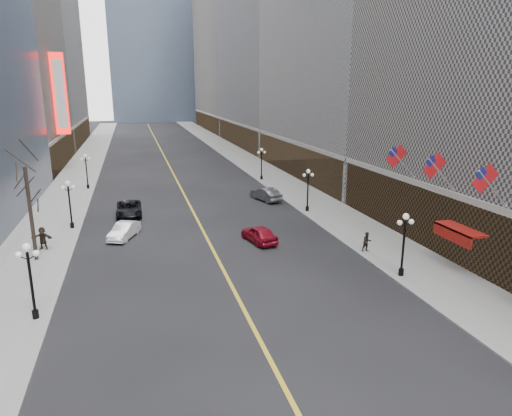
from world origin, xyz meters
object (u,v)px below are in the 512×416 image
streetlamp_west_1 (30,273)px  car_sb_mid (259,234)px  streetlamp_east_2 (308,186)px  car_nb_far (129,209)px  streetlamp_west_2 (69,199)px  streetlamp_west_3 (86,168)px  car_sb_far (266,194)px  streetlamp_east_3 (262,160)px  streetlamp_east_1 (404,238)px  car_nb_mid (124,231)px

streetlamp_west_1 → car_sb_mid: 18.95m
streetlamp_east_2 → car_sb_mid: 11.30m
car_nb_far → car_sb_mid: size_ratio=1.26×
streetlamp_west_2 → car_sb_mid: streetlamp_west_2 is taller
streetlamp_east_2 → streetlamp_west_3: (-23.60, 18.00, 0.00)m
streetlamp_west_1 → streetlamp_west_3: size_ratio=1.00×
car_nb_far → car_sb_far: 15.85m
streetlamp_east_3 → car_sb_mid: (-7.59, -26.09, -2.17)m
streetlamp_west_3 → car_sb_mid: streetlamp_west_3 is taller
streetlamp_west_1 → car_nb_far: bearing=76.4°
streetlamp_west_1 → streetlamp_east_3: bearing=56.8°
streetlamp_west_2 → car_sb_mid: bearing=-26.8°
car_nb_far → streetlamp_east_1: bearing=-49.1°
streetlamp_east_1 → streetlamp_west_3: same height
streetlamp_east_3 → streetlamp_west_1: 43.05m
car_sb_far → streetlamp_east_1: bearing=79.9°
streetlamp_east_2 → streetlamp_east_3: bearing=90.0°
streetlamp_east_1 → streetlamp_east_3: bearing=90.0°
streetlamp_east_2 → car_nb_mid: (-18.83, -3.95, -2.20)m
streetlamp_west_2 → streetlamp_west_3: bearing=90.0°
streetlamp_east_1 → streetlamp_west_2: size_ratio=1.00×
streetlamp_east_3 → car_sb_mid: size_ratio=1.05×
streetlamp_east_2 → car_nb_far: streetlamp_east_2 is taller
car_sb_far → streetlamp_west_1: bearing=32.6°
streetlamp_east_2 → streetlamp_west_2: 23.60m
car_sb_mid → car_sb_far: car_sb_far is taller
car_nb_far → car_sb_far: car_sb_far is taller
streetlamp_west_1 → streetlamp_west_3: bearing=90.0°
streetlamp_east_1 → streetlamp_east_2: same height
streetlamp_east_2 → car_sb_mid: streetlamp_east_2 is taller
streetlamp_east_2 → car_sb_far: bearing=114.4°
streetlamp_east_3 → streetlamp_west_3: (-23.60, 0.00, 0.00)m
streetlamp_west_1 → streetlamp_west_2: size_ratio=1.00×
streetlamp_east_2 → car_sb_mid: size_ratio=1.05×
streetlamp_east_2 → streetlamp_west_2: (-23.60, 0.00, 0.00)m
streetlamp_east_3 → car_sb_mid: streetlamp_east_3 is taller
car_nb_mid → car_nb_far: bearing=109.7°
streetlamp_east_2 → car_nb_mid: 19.37m
streetlamp_east_1 → streetlamp_east_3: same height
car_sb_far → streetlamp_west_2: bearing=-0.2°
streetlamp_east_3 → car_sb_far: bearing=-103.3°
streetlamp_west_2 → car_nb_far: streetlamp_west_2 is taller
streetlamp_west_3 → car_sb_far: 24.02m
streetlamp_east_1 → car_nb_far: 28.34m
car_nb_far → streetlamp_east_2: bearing=-10.4°
streetlamp_east_3 → streetlamp_west_2: 29.68m
streetlamp_east_3 → streetlamp_east_1: bearing=-90.0°
streetlamp_east_1 → streetlamp_west_3: (-23.60, 36.00, 0.00)m
car_nb_mid → streetlamp_east_3: bearing=72.4°
streetlamp_west_2 → streetlamp_west_3: 18.00m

